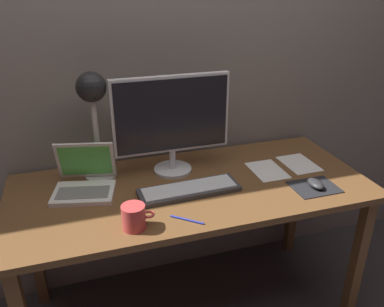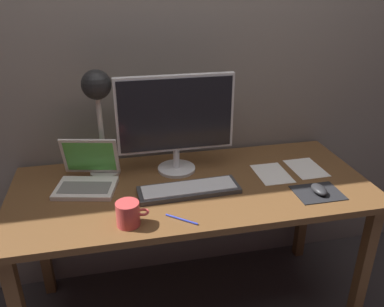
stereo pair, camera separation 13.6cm
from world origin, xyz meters
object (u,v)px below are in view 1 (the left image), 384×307
(laptop, at_px, (85,177))
(pen, at_px, (187,220))
(coffee_mug, at_px, (134,217))
(mouse, at_px, (316,184))
(monitor, at_px, (172,119))
(desk_lamp, at_px, (93,101))
(keyboard_main, at_px, (189,190))

(laptop, relative_size, pen, 2.15)
(laptop, distance_m, pen, 0.51)
(laptop, xyz_separation_m, coffee_mug, (0.15, -0.35, -0.01))
(mouse, bearing_deg, coffee_mug, -175.93)
(coffee_mug, bearing_deg, laptop, 113.57)
(mouse, height_order, coffee_mug, coffee_mug)
(monitor, relative_size, desk_lamp, 1.09)
(monitor, height_order, coffee_mug, monitor)
(mouse, bearing_deg, monitor, 148.24)
(laptop, relative_size, desk_lamp, 0.61)
(coffee_mug, height_order, pen, coffee_mug)
(monitor, xyz_separation_m, laptop, (-0.41, -0.05, -0.21))
(coffee_mug, relative_size, pen, 0.89)
(keyboard_main, xyz_separation_m, coffee_mug, (-0.27, -0.19, 0.04))
(desk_lamp, xyz_separation_m, mouse, (0.90, -0.39, -0.35))
(keyboard_main, relative_size, coffee_mug, 3.58)
(monitor, height_order, laptop, monitor)
(keyboard_main, xyz_separation_m, desk_lamp, (-0.35, 0.25, 0.35))
(monitor, height_order, desk_lamp, desk_lamp)
(laptop, bearing_deg, mouse, -16.94)
(keyboard_main, bearing_deg, mouse, -13.64)
(monitor, bearing_deg, desk_lamp, 173.30)
(coffee_mug, bearing_deg, mouse, 4.07)
(keyboard_main, xyz_separation_m, pen, (-0.07, -0.20, -0.01))
(laptop, xyz_separation_m, mouse, (0.97, -0.30, -0.04))
(monitor, distance_m, mouse, 0.70)
(pen, bearing_deg, coffee_mug, 175.86)
(monitor, relative_size, keyboard_main, 1.21)
(monitor, bearing_deg, mouse, -31.76)
(monitor, xyz_separation_m, desk_lamp, (-0.34, 0.04, 0.10))
(desk_lamp, bearing_deg, pen, -58.54)
(keyboard_main, bearing_deg, monitor, 94.14)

